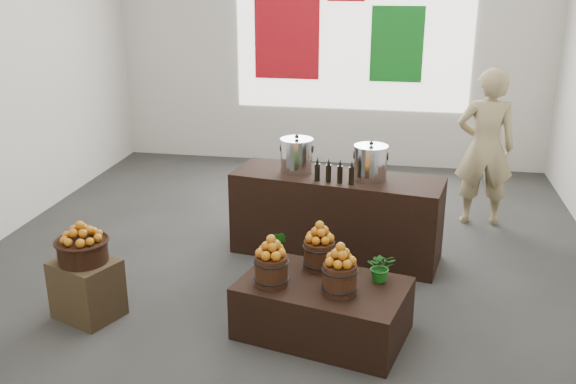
% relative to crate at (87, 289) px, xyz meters
% --- Properties ---
extents(ground, '(7.00, 7.00, 0.00)m').
position_rel_crate_xyz_m(ground, '(1.38, 1.19, -0.24)').
color(ground, '#343432').
rests_on(ground, ground).
extents(back_wall, '(6.00, 0.04, 4.00)m').
position_rel_crate_xyz_m(back_wall, '(1.38, 4.69, 1.76)').
color(back_wall, beige).
rests_on(back_wall, ground).
extents(back_opening, '(3.20, 0.02, 2.40)m').
position_rel_crate_xyz_m(back_opening, '(1.68, 4.67, 1.76)').
color(back_opening, white).
rests_on(back_opening, back_wall).
extents(deco_red_left, '(0.90, 0.04, 1.40)m').
position_rel_crate_xyz_m(deco_red_left, '(0.78, 4.66, 1.66)').
color(deco_red_left, '#B30D18').
rests_on(deco_red_left, back_wall).
extents(deco_green_right, '(0.70, 0.04, 1.00)m').
position_rel_crate_xyz_m(deco_green_right, '(2.28, 4.66, 1.46)').
color(deco_green_right, '#116F1B').
rests_on(deco_green_right, back_wall).
extents(crate, '(0.60, 0.55, 0.48)m').
position_rel_crate_xyz_m(crate, '(0.00, 0.00, 0.00)').
color(crate, brown).
rests_on(crate, ground).
extents(wicker_basket, '(0.39, 0.39, 0.18)m').
position_rel_crate_xyz_m(wicker_basket, '(0.00, 0.00, 0.33)').
color(wicker_basket, black).
rests_on(wicker_basket, crate).
extents(apples_in_basket, '(0.30, 0.30, 0.16)m').
position_rel_crate_xyz_m(apples_in_basket, '(0.00, 0.00, 0.50)').
color(apples_in_basket, '#AF2605').
rests_on(apples_in_basket, wicker_basket).
extents(display_table, '(1.38, 1.03, 0.43)m').
position_rel_crate_xyz_m(display_table, '(1.89, 0.08, -0.03)').
color(display_table, black).
rests_on(display_table, ground).
extents(apple_bucket_front_left, '(0.25, 0.25, 0.23)m').
position_rel_crate_xyz_m(apple_bucket_front_left, '(1.51, -0.01, 0.30)').
color(apple_bucket_front_left, '#3C1F10').
rests_on(apple_bucket_front_left, display_table).
extents(apples_in_bucket_front_left, '(0.18, 0.18, 0.17)m').
position_rel_crate_xyz_m(apples_in_bucket_front_left, '(1.51, -0.01, 0.50)').
color(apples_in_bucket_front_left, '#AF2605').
rests_on(apples_in_bucket_front_left, apple_bucket_front_left).
extents(apple_bucket_front_right, '(0.25, 0.25, 0.23)m').
position_rel_crate_xyz_m(apple_bucket_front_right, '(2.02, -0.06, 0.30)').
color(apple_bucket_front_right, '#3C1F10').
rests_on(apple_bucket_front_right, display_table).
extents(apples_in_bucket_front_right, '(0.18, 0.18, 0.17)m').
position_rel_crate_xyz_m(apples_in_bucket_front_right, '(2.02, -0.06, 0.50)').
color(apples_in_bucket_front_right, '#AF2605').
rests_on(apples_in_bucket_front_right, apple_bucket_front_right).
extents(apple_bucket_rear, '(0.25, 0.25, 0.23)m').
position_rel_crate_xyz_m(apple_bucket_rear, '(1.82, 0.33, 0.30)').
color(apple_bucket_rear, '#3C1F10').
rests_on(apple_bucket_rear, display_table).
extents(apples_in_bucket_rear, '(0.18, 0.18, 0.17)m').
position_rel_crate_xyz_m(apples_in_bucket_rear, '(1.82, 0.33, 0.50)').
color(apples_in_bucket_rear, '#AF2605').
rests_on(apples_in_bucket_rear, apple_bucket_rear).
extents(herb_garnish_right, '(0.23, 0.20, 0.24)m').
position_rel_crate_xyz_m(herb_garnish_right, '(2.31, 0.19, 0.30)').
color(herb_garnish_right, '#135C13').
rests_on(herb_garnish_right, display_table).
extents(herb_garnish_left, '(0.18, 0.16, 0.30)m').
position_rel_crate_xyz_m(herb_garnish_left, '(1.48, 0.31, 0.34)').
color(herb_garnish_left, '#135C13').
rests_on(herb_garnish_left, display_table).
extents(counter, '(2.06, 0.96, 0.81)m').
position_rel_crate_xyz_m(counter, '(1.83, 1.53, 0.16)').
color(counter, black).
rests_on(counter, ground).
extents(stock_pot_left, '(0.31, 0.31, 0.31)m').
position_rel_crate_xyz_m(stock_pot_left, '(1.43, 1.60, 0.72)').
color(stock_pot_left, silver).
rests_on(stock_pot_left, counter).
extents(stock_pot_center, '(0.31, 0.31, 0.31)m').
position_rel_crate_xyz_m(stock_pot_center, '(2.14, 1.48, 0.72)').
color(stock_pot_center, silver).
rests_on(stock_pot_center, counter).
extents(oil_cruets, '(0.29, 0.10, 0.23)m').
position_rel_crate_xyz_m(oil_cruets, '(1.79, 1.33, 0.68)').
color(oil_cruets, black).
rests_on(oil_cruets, counter).
extents(shopper, '(0.64, 0.44, 1.71)m').
position_rel_crate_xyz_m(shopper, '(3.29, 2.65, 0.61)').
color(shopper, '#9B895F').
rests_on(shopper, ground).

